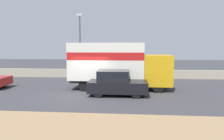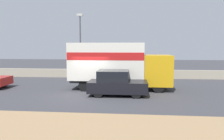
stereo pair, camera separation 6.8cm
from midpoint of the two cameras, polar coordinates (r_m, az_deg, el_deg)
The scene contains 6 objects.
ground_plane at distance 14.80m, azimuth -6.41°, elevation -6.39°, with size 80.00×80.00×0.00m, color #38383D.
dirt_shoulder_foreground at distance 9.01m, azimuth -14.60°, elevation -14.72°, with size 60.00×4.15×0.04m.
stone_wall_backdrop at distance 22.52m, azimuth -2.37°, elevation -0.94°, with size 60.00×0.35×0.87m.
street_lamp at distance 21.79m, azimuth -8.45°, elevation 7.43°, with size 0.56×0.28×6.36m.
box_truck at distance 16.28m, azimuth 0.88°, elevation 1.81°, with size 7.46×2.44×3.47m.
car_hatchback at distance 14.34m, azimuth 1.05°, elevation -3.51°, with size 3.83×1.79×1.65m.
Camera 1 is at (2.88, -14.16, 3.20)m, focal length 35.00 mm.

